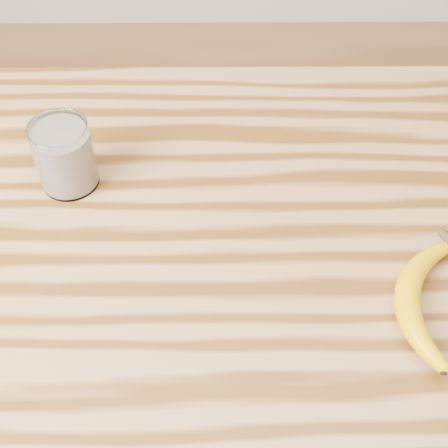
{
  "coord_description": "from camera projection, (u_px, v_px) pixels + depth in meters",
  "views": [
    {
      "loc": [
        -0.07,
        -0.59,
        1.61
      ],
      "look_at": [
        -0.06,
        -0.01,
        0.93
      ],
      "focal_mm": 50.0,
      "sensor_mm": 36.0,
      "label": 1
    }
  ],
  "objects": [
    {
      "name": "table",
      "position": [
        262.0,
        280.0,
        1.02
      ],
      "size": [
        1.2,
        0.8,
        0.9
      ],
      "color": "#9E6F42",
      "rests_on": "ground"
    },
    {
      "name": "smoothie_glass",
      "position": [
        65.0,
        156.0,
        0.94
      ],
      "size": [
        0.09,
        0.09,
        0.11
      ],
      "color": "white",
      "rests_on": "table"
    },
    {
      "name": "banana",
      "position": [
        406.0,
        296.0,
        0.82
      ],
      "size": [
        0.17,
        0.3,
        0.03
      ],
      "primitive_type": null,
      "rotation": [
        0.0,
        0.0,
        -0.25
      ],
      "color": "#DAA600",
      "rests_on": "table"
    }
  ]
}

